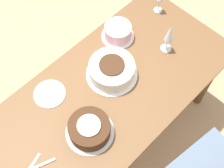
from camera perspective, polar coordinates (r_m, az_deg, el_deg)
name	(u,v)px	position (r m, az deg, el deg)	size (l,w,h in m)	color
ground_plane	(112,131)	(2.48, 0.00, -8.64)	(12.00, 12.00, 0.00)	tan
dining_table	(112,97)	(1.92, 0.00, -2.39)	(1.53, 0.76, 0.72)	brown
cake_center_white	(112,70)	(1.82, -0.03, 2.61)	(0.31, 0.31, 0.11)	white
cake_front_chocolate	(89,129)	(1.66, -4.15, -8.23)	(0.26, 0.26, 0.11)	white
cake_back_decorated	(118,32)	(1.98, 1.08, 9.49)	(0.21, 0.21, 0.10)	white
wine_glass_far	(170,34)	(1.88, 10.48, 8.98)	(0.07, 0.07, 0.22)	silver
dessert_plate_left	(50,94)	(1.83, -11.34, -1.77)	(0.18, 0.18, 0.01)	silver
fork_pile	(36,168)	(1.69, -13.75, -14.75)	(0.21, 0.13, 0.01)	silver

